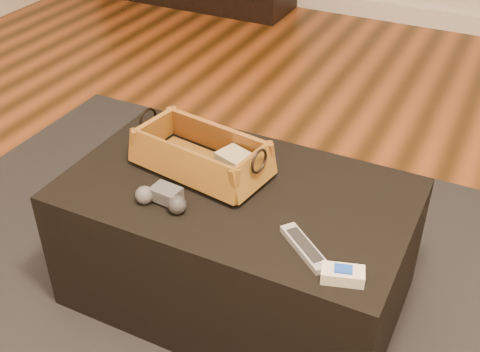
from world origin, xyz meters
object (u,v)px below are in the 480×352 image
at_px(tv_remote, 193,163).
at_px(game_controller, 163,198).
at_px(ottoman, 237,244).
at_px(wicker_basket, 201,156).
at_px(cream_gadget, 343,275).
at_px(silver_remote, 305,247).

bearing_deg(tv_remote, game_controller, -82.79).
xyz_separation_m(ottoman, tv_remote, (-0.16, 0.03, 0.24)).
relative_size(ottoman, tv_remote, 4.61).
bearing_deg(wicker_basket, ottoman, -15.25).
height_order(ottoman, cream_gadget, cream_gadget).
bearing_deg(tv_remote, ottoman, -6.06).
height_order(tv_remote, cream_gadget, same).
xyz_separation_m(ottoman, cream_gadget, (0.39, -0.22, 0.23)).
relative_size(ottoman, silver_remote, 5.93).
bearing_deg(ottoman, wicker_basket, 164.75).
xyz_separation_m(wicker_basket, silver_remote, (0.41, -0.20, -0.04)).
bearing_deg(game_controller, tv_remote, 94.31).
relative_size(tv_remote, game_controller, 1.39).
height_order(game_controller, cream_gadget, game_controller).
distance_m(ottoman, silver_remote, 0.39).
height_order(ottoman, tv_remote, tv_remote).
bearing_deg(tv_remote, wicker_basket, 30.87).
distance_m(silver_remote, cream_gadget, 0.13).
bearing_deg(tv_remote, cream_gadget, -21.39).
xyz_separation_m(tv_remote, cream_gadget, (0.55, -0.25, -0.01)).
bearing_deg(silver_remote, cream_gadget, -26.30).
height_order(game_controller, silver_remote, game_controller).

